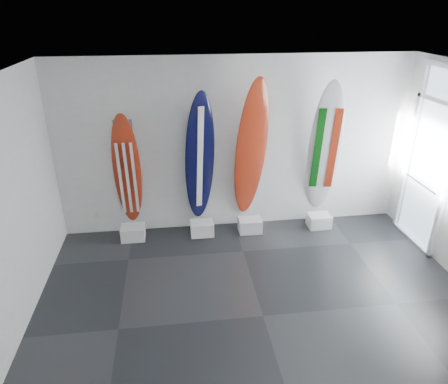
{
  "coord_description": "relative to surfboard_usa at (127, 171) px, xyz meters",
  "views": [
    {
      "loc": [
        -1.04,
        -4.04,
        3.71
      ],
      "look_at": [
        -0.33,
        1.4,
        1.16
      ],
      "focal_mm": 32.65,
      "sensor_mm": 36.0,
      "label": 1
    }
  ],
  "objects": [
    {
      "name": "floor",
      "position": [
        1.81,
        -2.28,
        -1.23
      ],
      "size": [
        6.0,
        6.0,
        0.0
      ],
      "primitive_type": "plane",
      "color": "black",
      "rests_on": "ground"
    },
    {
      "name": "ceiling",
      "position": [
        1.81,
        -2.28,
        1.77
      ],
      "size": [
        6.0,
        6.0,
        0.0
      ],
      "primitive_type": "plane",
      "rotation": [
        3.14,
        0.0,
        0.0
      ],
      "color": "white",
      "rests_on": "wall_back"
    },
    {
      "name": "wall_back",
      "position": [
        1.81,
        0.22,
        0.27
      ],
      "size": [
        6.0,
        0.0,
        6.0
      ],
      "primitive_type": "plane",
      "rotation": [
        1.57,
        0.0,
        0.0
      ],
      "color": "silver",
      "rests_on": "ground"
    },
    {
      "name": "display_block_usa",
      "position": [
        -0.0,
        -0.1,
        -1.11
      ],
      "size": [
        0.4,
        0.3,
        0.24
      ],
      "primitive_type": "cube",
      "color": "white",
      "rests_on": "floor"
    },
    {
      "name": "surfboard_usa",
      "position": [
        0.0,
        0.0,
        0.0
      ],
      "size": [
        0.45,
        0.34,
        1.99
      ],
      "primitive_type": "ellipsoid",
      "rotation": [
        0.13,
        0.0,
        0.0
      ],
      "color": "maroon",
      "rests_on": "display_block_usa"
    },
    {
      "name": "display_block_navy",
      "position": [
        1.19,
        -0.1,
        -1.11
      ],
      "size": [
        0.4,
        0.3,
        0.24
      ],
      "primitive_type": "cube",
      "color": "white",
      "rests_on": "floor"
    },
    {
      "name": "surfboard_navy",
      "position": [
        1.19,
        0.0,
        0.15
      ],
      "size": [
        0.6,
        0.48,
        2.29
      ],
      "primitive_type": "ellipsoid",
      "rotation": [
        0.11,
        0.0,
        0.31
      ],
      "color": "black",
      "rests_on": "display_block_navy"
    },
    {
      "name": "display_block_swiss",
      "position": [
        2.05,
        -0.1,
        -1.11
      ],
      "size": [
        0.4,
        0.3,
        0.24
      ],
      "primitive_type": "cube",
      "color": "white",
      "rests_on": "floor"
    },
    {
      "name": "surfboard_swiss",
      "position": [
        2.05,
        0.0,
        0.26
      ],
      "size": [
        0.69,
        0.65,
        2.5
      ],
      "primitive_type": "ellipsoid",
      "rotation": [
        0.17,
        0.0,
        0.28
      ],
      "color": "maroon",
      "rests_on": "display_block_swiss"
    },
    {
      "name": "display_block_italy",
      "position": [
        3.32,
        -0.1,
        -1.11
      ],
      "size": [
        0.4,
        0.3,
        0.24
      ],
      "primitive_type": "cube",
      "color": "white",
      "rests_on": "floor"
    },
    {
      "name": "surfboard_italy",
      "position": [
        3.32,
        0.0,
        0.22
      ],
      "size": [
        0.63,
        0.58,
        2.43
      ],
      "primitive_type": "ellipsoid",
      "rotation": [
        0.17,
        0.0,
        -0.17
      ],
      "color": "silver",
      "rests_on": "display_block_italy"
    },
    {
      "name": "wall_outlet",
      "position": [
        -0.64,
        0.2,
        -0.88
      ],
      "size": [
        0.09,
        0.02,
        0.13
      ],
      "primitive_type": "cube",
      "color": "silver",
      "rests_on": "wall_back"
    },
    {
      "name": "glass_door",
      "position": [
        4.78,
        -0.73,
        0.2
      ],
      "size": [
        0.12,
        1.16,
        2.85
      ],
      "primitive_type": null,
      "color": "white",
      "rests_on": "floor"
    }
  ]
}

